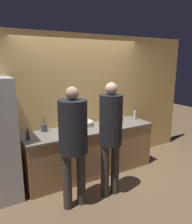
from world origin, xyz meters
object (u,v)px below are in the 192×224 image
(person_left, at_px, (73,136))
(utensil_crock, at_px, (44,127))
(fruit_bowl, at_px, (83,123))
(bottle_clear, at_px, (135,115))
(bottle_dark, at_px, (28,136))
(person_center, at_px, (111,130))
(cup_yellow, at_px, (121,119))
(bottle_red, at_px, (103,126))

(person_left, relative_size, utensil_crock, 6.77)
(person_left, bearing_deg, fruit_bowl, 56.30)
(utensil_crock, bearing_deg, bottle_clear, -6.03)
(fruit_bowl, distance_m, bottle_dark, 1.15)
(person_center, relative_size, bottle_dark, 9.65)
(utensil_crock, bearing_deg, fruit_bowl, -1.50)
(fruit_bowl, relative_size, bottle_dark, 2.02)
(utensil_crock, distance_m, bottle_dark, 0.46)
(bottle_dark, relative_size, bottle_clear, 0.72)
(person_center, relative_size, utensil_crock, 6.88)
(utensil_crock, relative_size, bottle_dark, 1.40)
(person_center, relative_size, fruit_bowl, 4.77)
(cup_yellow, bearing_deg, bottle_clear, -18.66)
(person_left, xyz_separation_m, person_center, (0.61, -0.03, -0.01))
(utensil_crock, bearing_deg, cup_yellow, -3.74)
(bottle_clear, height_order, cup_yellow, bottle_clear)
(person_center, bearing_deg, utensil_crock, 124.96)
(bottle_dark, distance_m, bottle_clear, 2.23)
(fruit_bowl, bearing_deg, bottle_clear, -9.10)
(bottle_clear, bearing_deg, utensil_crock, 173.97)
(utensil_crock, xyz_separation_m, bottle_dark, (-0.35, -0.30, 0.00))
(person_left, bearing_deg, bottle_dark, 123.33)
(cup_yellow, bearing_deg, bottle_red, -152.67)
(utensil_crock, height_order, bottle_clear, utensil_crock)
(person_left, xyz_separation_m, bottle_dark, (-0.46, 0.70, -0.13))
(bottle_red, bearing_deg, utensil_crock, 154.10)
(person_center, height_order, bottle_dark, person_center)
(bottle_clear, bearing_deg, bottle_dark, -177.48)
(bottle_clear, bearing_deg, person_center, -144.53)
(fruit_bowl, xyz_separation_m, bottle_dark, (-1.12, -0.28, 0.03))
(bottle_red, xyz_separation_m, cup_yellow, (0.67, 0.35, -0.04))
(person_center, height_order, cup_yellow, person_center)
(person_left, relative_size, bottle_dark, 9.49)
(utensil_crock, bearing_deg, bottle_red, -25.90)
(fruit_bowl, distance_m, bottle_clear, 1.13)
(person_left, relative_size, bottle_red, 8.51)
(person_center, height_order, bottle_red, person_center)
(bottle_dark, xyz_separation_m, cup_yellow, (1.95, 0.19, -0.03))
(person_left, height_order, utensil_crock, person_left)
(person_left, height_order, person_center, person_center)
(bottle_red, bearing_deg, person_center, -110.28)
(person_left, distance_m, cup_yellow, 1.75)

